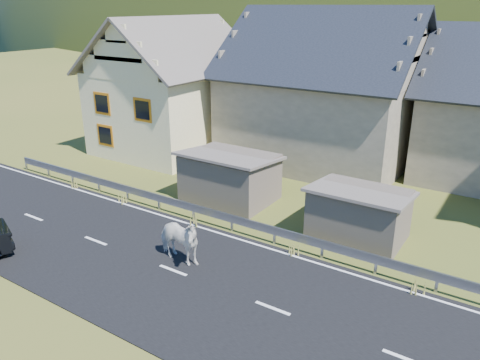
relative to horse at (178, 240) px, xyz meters
The scene contains 10 objects.
ground 1.10m from the horse, 69.82° to the right, with size 160.00×160.00×0.00m, color #3B4E19.
road 1.09m from the horse, 69.82° to the right, with size 60.00×7.00×0.04m, color black.
lane_markings 1.07m from the horse, 69.82° to the right, with size 60.00×6.60×0.01m, color silver.
guardrail 3.14m from the horse, 86.14° to the left, with size 28.10×0.09×0.75m.
shed_left 6.20m from the horse, 106.80° to the left, with size 4.30×3.30×2.40m, color #6A5C51.
shed_right 7.19m from the horse, 49.05° to the left, with size 3.80×2.90×2.20m, color #6A5C51.
house_cream 15.44m from the horse, 130.60° to the left, with size 7.80×9.80×8.30m.
house_stone_a 14.92m from the horse, 93.13° to the left, with size 10.80×9.80×8.90m.
conifer_patch 122.48m from the horse, 116.60° to the left, with size 76.00×50.00×28.00m, color black.
horse is the anchor object (origin of this frame).
Camera 1 is at (9.72, -10.64, 8.80)m, focal length 35.00 mm.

